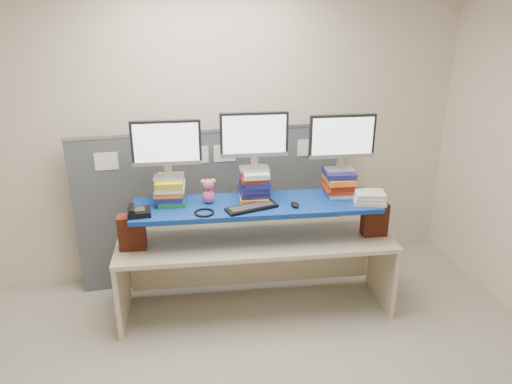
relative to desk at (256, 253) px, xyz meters
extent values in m
cube|color=beige|center=(-0.25, -1.13, 0.83)|extent=(5.00, 4.00, 2.80)
cube|color=#474C53|center=(-1.12, 0.65, 0.18)|extent=(0.85, 0.05, 1.50)
cube|color=#474C53|center=(-0.25, 0.65, 0.18)|extent=(0.85, 0.05, 1.50)
cube|color=#474C53|center=(0.61, 0.65, 0.18)|extent=(0.85, 0.05, 1.50)
cube|color=silver|center=(-0.25, 0.65, 0.94)|extent=(2.60, 0.06, 0.03)
cube|color=white|center=(-1.20, 0.62, 0.73)|extent=(0.20, 0.00, 0.16)
cube|color=white|center=(-0.40, 0.62, 0.73)|extent=(0.20, 0.00, 0.16)
cube|color=white|center=(-0.15, 0.62, 0.73)|extent=(0.20, 0.00, 0.16)
cube|color=white|center=(0.65, 0.62, 0.73)|extent=(0.20, 0.00, 0.16)
cube|color=beige|center=(0.00, 0.00, 0.12)|extent=(2.41, 0.92, 0.04)
cube|color=beige|center=(-1.15, 0.12, -0.23)|extent=(0.10, 0.64, 0.68)
cube|color=beige|center=(1.15, -0.12, -0.23)|extent=(0.10, 0.64, 0.68)
cube|color=maroon|center=(-1.02, 0.05, 0.29)|extent=(0.23, 0.14, 0.29)
cube|color=maroon|center=(1.01, -0.15, 0.29)|extent=(0.23, 0.14, 0.29)
cube|color=navy|center=(0.00, 0.00, 0.46)|extent=(2.08, 0.71, 0.04)
cube|color=#185C2E|center=(-0.68, 0.19, 0.50)|extent=(0.24, 0.31, 0.04)
cube|color=navy|center=(-0.70, 0.19, 0.54)|extent=(0.25, 0.31, 0.04)
cube|color=orange|center=(-0.69, 0.18, 0.58)|extent=(0.27, 0.29, 0.04)
cube|color=silver|center=(-0.68, 0.18, 0.62)|extent=(0.27, 0.30, 0.04)
cube|color=gold|center=(-0.68, 0.19, 0.66)|extent=(0.26, 0.33, 0.05)
cube|color=orange|center=(0.00, 0.12, 0.49)|extent=(0.28, 0.32, 0.03)
cube|color=navy|center=(0.01, 0.13, 0.53)|extent=(0.25, 0.30, 0.05)
cube|color=navy|center=(0.01, 0.13, 0.58)|extent=(0.24, 0.31, 0.04)
cube|color=navy|center=(0.02, 0.11, 0.62)|extent=(0.24, 0.30, 0.05)
cube|color=#9A2811|center=(0.00, 0.13, 0.67)|extent=(0.25, 0.31, 0.04)
cube|color=silver|center=(0.02, 0.11, 0.71)|extent=(0.23, 0.30, 0.04)
cube|color=silver|center=(0.75, 0.05, 0.49)|extent=(0.25, 0.31, 0.04)
cube|color=#9A2811|center=(0.74, 0.04, 0.53)|extent=(0.28, 0.29, 0.03)
cube|color=#9A2811|center=(0.74, 0.05, 0.57)|extent=(0.23, 0.29, 0.05)
cube|color=orange|center=(0.74, 0.03, 0.62)|extent=(0.25, 0.30, 0.05)
cube|color=navy|center=(0.74, 0.05, 0.66)|extent=(0.28, 0.30, 0.05)
cube|color=#95969A|center=(-0.69, 0.19, 0.69)|extent=(0.26, 0.18, 0.02)
cube|color=#95969A|center=(-0.69, 0.19, 0.75)|extent=(0.06, 0.05, 0.10)
cube|color=black|center=(-0.69, 0.19, 0.98)|extent=(0.56, 0.10, 0.37)
cube|color=white|center=(-0.69, 0.17, 0.98)|extent=(0.51, 0.06, 0.32)
cube|color=#95969A|center=(0.01, 0.12, 0.74)|extent=(0.26, 0.18, 0.02)
cube|color=#95969A|center=(0.01, 0.12, 0.79)|extent=(0.06, 0.05, 0.10)
cube|color=black|center=(0.01, 0.12, 1.03)|extent=(0.56, 0.10, 0.37)
cube|color=white|center=(0.01, 0.10, 1.03)|extent=(0.51, 0.06, 0.32)
cube|color=#95969A|center=(0.75, 0.04, 0.70)|extent=(0.26, 0.18, 0.02)
cube|color=#95969A|center=(0.75, 0.04, 0.75)|extent=(0.06, 0.05, 0.10)
cube|color=black|center=(0.75, 0.04, 0.99)|extent=(0.56, 0.10, 0.37)
cube|color=white|center=(0.75, 0.03, 0.99)|extent=(0.51, 0.06, 0.32)
cube|color=black|center=(-0.06, -0.11, 0.49)|extent=(0.44, 0.23, 0.02)
cube|color=#2C2C2E|center=(-0.06, -0.11, 0.50)|extent=(0.38, 0.18, 0.00)
ellipsoid|color=black|center=(0.29, -0.14, 0.49)|extent=(0.09, 0.12, 0.03)
cube|color=black|center=(-0.95, -0.02, 0.50)|extent=(0.18, 0.16, 0.04)
cube|color=#2C2C2E|center=(-0.95, -0.02, 0.52)|extent=(0.09, 0.09, 0.01)
cube|color=black|center=(-1.00, -0.02, 0.53)|extent=(0.04, 0.16, 0.03)
torus|color=black|center=(-0.45, -0.11, 0.48)|extent=(0.21, 0.21, 0.02)
ellipsoid|color=#DA528A|center=(-0.38, 0.09, 0.53)|extent=(0.10, 0.09, 0.12)
sphere|color=#DA528A|center=(-0.38, 0.09, 0.64)|extent=(0.09, 0.09, 0.09)
sphere|color=yellow|center=(-0.42, 0.09, 0.67)|extent=(0.04, 0.04, 0.04)
sphere|color=yellow|center=(-0.34, 0.09, 0.67)|extent=(0.04, 0.04, 0.04)
cube|color=beige|center=(0.93, -0.19, 0.49)|extent=(0.31, 0.27, 0.03)
cube|color=beige|center=(0.93, -0.19, 0.52)|extent=(0.29, 0.26, 0.03)
cube|color=beige|center=(0.93, -0.19, 0.55)|extent=(0.28, 0.25, 0.03)
camera|label=1|loc=(-0.85, -3.71, 2.11)|focal=35.00mm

